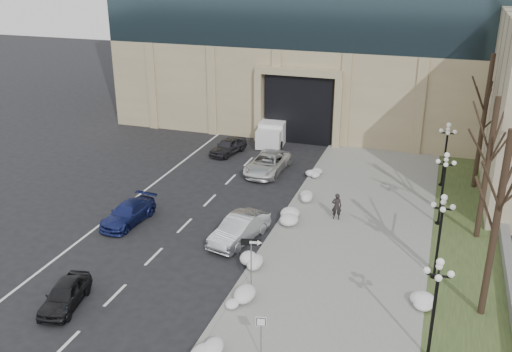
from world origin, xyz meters
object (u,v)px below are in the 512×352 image
Objects in this scene: car_d at (267,163)px; car_b at (239,229)px; car_a at (65,295)px; one_way_sign at (255,248)px; car_e at (228,146)px; box_truck at (274,130)px; lamppost_a at (436,296)px; pedestrian at (337,206)px; lamppost_d at (446,146)px; car_c at (128,213)px; lamppost_b at (441,226)px; lamppost_c at (444,179)px; keep_sign at (261,328)px.

car_b is at bearing -78.62° from car_d.
one_way_sign is (8.09, 4.16, 1.72)m from car_a.
car_d is 1.35× the size of car_e.
box_truck is 29.73m from lamppost_a.
lamppost_d reaches higher than pedestrian.
box_truck is 2.24× the size of one_way_sign.
lamppost_a is 19.50m from lamppost_d.
lamppost_d is at bearing 40.94° from car_a.
lamppost_a is (12.66, -18.23, 2.34)m from car_d.
car_c is 0.92× the size of lamppost_b.
car_b is 1.63× the size of one_way_sign.
lamppost_c is at bearing 37.57° from one_way_sign.
lamppost_d is (0.00, 19.50, 0.00)m from lamppost_a.
keep_sign is (10.46, -23.47, 0.85)m from car_e.
car_e is 14.56m from pedestrian.
lamppost_b is (18.27, -0.80, 2.44)m from car_c.
lamppost_a is (6.10, -11.66, 2.09)m from pedestrian.
car_a is at bearing -138.73° from lamppost_c.
lamppost_b is at bearing -90.00° from lamppost_d.
car_b is 16.58m from lamppost_d.
lamppost_a is at bearing 6.29° from keep_sign.
car_e is 5.32m from box_truck.
lamppost_c is (14.41, -12.92, 2.13)m from box_truck.
box_truck is (-8.32, 14.25, -0.03)m from pedestrian.
keep_sign is (9.98, -0.67, 0.90)m from car_a.
car_e is (-4.36, 3.05, -0.07)m from car_d.
lamppost_a is at bearing -52.82° from car_d.
car_c is at bearing 177.48° from lamppost_b.
pedestrian is 0.36× the size of lamppost_d.
keep_sign is at bearing -52.44° from car_e.
car_c is 11.00m from one_way_sign.
one_way_sign reaches higher than keep_sign.
car_e is 0.82× the size of lamppost_d.
car_d is at bearing 111.88° from car_b.
car_b is at bearing -131.70° from lamppost_d.
lamppost_c is (0.00, 13.00, 0.00)m from lamppost_a.
lamppost_c is 6.50m from lamppost_d.
lamppost_c is at bearing 30.41° from car_a.
car_d is at bearing -54.42° from pedestrian.
keep_sign is at bearing -14.72° from car_a.
car_a is at bearing -174.78° from lamppost_a.
car_b is 0.97× the size of lamppost_d.
lamppost_d is (0.00, 6.50, 0.00)m from lamppost_c.
one_way_sign is 8.88m from lamppost_a.
car_e is 1.89× the size of keep_sign.
car_e is at bearing 128.64° from lamppost_a.
lamppost_c is (6.55, 15.18, 1.56)m from keep_sign.
keep_sign is at bearing -70.95° from car_d.
pedestrian is at bearing -27.84° from car_e.
one_way_sign is at bearing 162.60° from lamppost_a.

